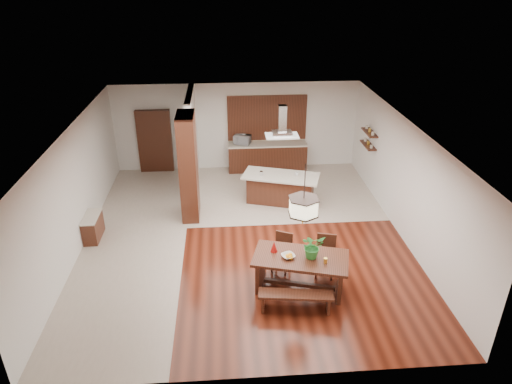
{
  "coord_description": "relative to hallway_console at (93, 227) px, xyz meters",
  "views": [
    {
      "loc": [
        -0.46,
        -9.97,
        6.21
      ],
      "look_at": [
        0.3,
        0.0,
        1.25
      ],
      "focal_mm": 32.0,
      "sensor_mm": 36.0,
      "label": 1
    }
  ],
  "objects": [
    {
      "name": "range_hood",
      "position": [
        4.96,
        1.6,
        2.15
      ],
      "size": [
        0.9,
        0.55,
        0.87
      ],
      "primitive_type": null,
      "color": "silver",
      "rests_on": "room_shell"
    },
    {
      "name": "kitchen_window",
      "position": [
        4.81,
        4.26,
        1.44
      ],
      "size": [
        2.6,
        0.08,
        1.5
      ],
      "primitive_type": "cube",
      "color": "olive",
      "rests_on": "room_shell"
    },
    {
      "name": "dining_chair_right",
      "position": [
        5.5,
        -1.97,
        0.16
      ],
      "size": [
        0.52,
        0.52,
        0.95
      ],
      "primitive_type": null,
      "rotation": [
        0.0,
        0.0,
        -0.26
      ],
      "color": "black",
      "rests_on": "ground"
    },
    {
      "name": "hallway_doorway",
      "position": [
        1.11,
        4.2,
        0.74
      ],
      "size": [
        1.1,
        0.2,
        2.1
      ],
      "primitive_type": "cube",
      "color": "black",
      "rests_on": "ground"
    },
    {
      "name": "dining_table",
      "position": [
        4.87,
        -2.41,
        0.28
      ],
      "size": [
        2.14,
        1.47,
        0.81
      ],
      "rotation": [
        0.0,
        0.0,
        -0.27
      ],
      "color": "black",
      "rests_on": "ground"
    },
    {
      "name": "tile_hallway",
      "position": [
        1.06,
        -0.2,
        -0.31
      ],
      "size": [
        2.5,
        9.0,
        0.01
      ],
      "primitive_type": "cube",
      "color": "#BBAB9B",
      "rests_on": "ground"
    },
    {
      "name": "kitchen_island",
      "position": [
        4.96,
        1.6,
        0.14
      ],
      "size": [
        2.32,
        1.54,
        0.88
      ],
      "rotation": [
        0.0,
        0.0,
        -0.31
      ],
      "color": "black",
      "rests_on": "ground"
    },
    {
      "name": "microwave",
      "position": [
        3.97,
        4.02,
        0.78
      ],
      "size": [
        0.62,
        0.53,
        0.29
      ],
      "primitive_type": "imported",
      "rotation": [
        0.0,
        0.0,
        -0.38
      ],
      "color": "silver",
      "rests_on": "rear_counter"
    },
    {
      "name": "pendant_lantern",
      "position": [
        4.87,
        -2.41,
        1.93
      ],
      "size": [
        0.64,
        0.64,
        1.31
      ],
      "primitive_type": null,
      "color": "beige",
      "rests_on": "room_shell"
    },
    {
      "name": "dining_chair_left",
      "position": [
        4.57,
        -1.7,
        0.13
      ],
      "size": [
        0.53,
        0.53,
        0.9
      ],
      "primitive_type": null,
      "rotation": [
        0.0,
        0.0,
        -0.45
      ],
      "color": "black",
      "rests_on": "ground"
    },
    {
      "name": "fruit_bowl",
      "position": [
        4.61,
        -2.41,
        0.53
      ],
      "size": [
        0.35,
        0.35,
        0.07
      ],
      "primitive_type": "imported",
      "rotation": [
        0.0,
        0.0,
        0.4
      ],
      "color": "beige",
      "rests_on": "dining_table"
    },
    {
      "name": "partition_stub",
      "position": [
        2.41,
        3.1,
        1.14
      ],
      "size": [
        0.18,
        2.4,
        2.9
      ],
      "primitive_type": "cube",
      "color": "silver",
      "rests_on": "ground"
    },
    {
      "name": "foliage_plant",
      "position": [
        5.1,
        -2.43,
        0.76
      ],
      "size": [
        0.59,
        0.56,
        0.52
      ],
      "primitive_type": "imported",
      "rotation": [
        0.0,
        0.0,
        0.4
      ],
      "color": "#287A2D",
      "rests_on": "dining_table"
    },
    {
      "name": "tile_kitchen",
      "position": [
        5.06,
        2.3,
        -0.31
      ],
      "size": [
        5.5,
        4.0,
        0.01
      ],
      "primitive_type": "cube",
      "color": "#BBAB9B",
      "rests_on": "ground"
    },
    {
      "name": "partition_pier",
      "position": [
        2.41,
        1.0,
        1.14
      ],
      "size": [
        0.45,
        1.0,
        2.9
      ],
      "primitive_type": "cube",
      "color": "black",
      "rests_on": "ground"
    },
    {
      "name": "room_shell",
      "position": [
        3.81,
        -0.2,
        1.75
      ],
      "size": [
        9.0,
        9.04,
        2.92
      ],
      "color": "#3D140B",
      "rests_on": "ground"
    },
    {
      "name": "shelf_lower",
      "position": [
        7.68,
        2.4,
        1.08
      ],
      "size": [
        0.26,
        0.9,
        0.04
      ],
      "primitive_type": "cube",
      "color": "black",
      "rests_on": "room_shell"
    },
    {
      "name": "gold_ornament",
      "position": [
        5.33,
        -2.65,
        0.55
      ],
      "size": [
        0.09,
        0.09,
        0.11
      ],
      "primitive_type": "cylinder",
      "rotation": [
        0.0,
        0.0,
        0.24
      ],
      "color": "gold",
      "rests_on": "dining_table"
    },
    {
      "name": "hallway_console",
      "position": [
        0.0,
        0.0,
        0.0
      ],
      "size": [
        0.37,
        0.88,
        0.63
      ],
      "primitive_type": "cube",
      "color": "black",
      "rests_on": "ground"
    },
    {
      "name": "rear_counter",
      "position": [
        4.81,
        4.0,
        0.16
      ],
      "size": [
        2.6,
        0.62,
        0.95
      ],
      "color": "black",
      "rests_on": "ground"
    },
    {
      "name": "napkin_cone",
      "position": [
        4.34,
        -2.16,
        0.62
      ],
      "size": [
        0.18,
        0.18,
        0.24
      ],
      "primitive_type": "cone",
      "rotation": [
        0.0,
        0.0,
        -0.21
      ],
      "color": "#9E0E0B",
      "rests_on": "dining_table"
    },
    {
      "name": "island_cup",
      "position": [
        5.39,
        1.5,
        0.62
      ],
      "size": [
        0.12,
        0.12,
        0.09
      ],
      "primitive_type": "imported",
      "rotation": [
        0.0,
        0.0,
        0.09
      ],
      "color": "silver",
      "rests_on": "kitchen_island"
    },
    {
      "name": "shelf_upper",
      "position": [
        7.68,
        2.4,
        1.49
      ],
      "size": [
        0.26,
        0.9,
        0.04
      ],
      "primitive_type": "cube",
      "color": "black",
      "rests_on": "room_shell"
    },
    {
      "name": "dining_bench",
      "position": [
        4.68,
        -3.09,
        -0.11
      ],
      "size": [
        1.52,
        0.52,
        0.42
      ],
      "primitive_type": null,
      "rotation": [
        0.0,
        0.0,
        -0.13
      ],
      "color": "black",
      "rests_on": "ground"
    },
    {
      "name": "soffit_band",
      "position": [
        3.81,
        -0.2,
        2.57
      ],
      "size": [
        8.0,
        9.0,
        0.02
      ],
      "primitive_type": "cube",
      "color": "#3E1C0F",
      "rests_on": "room_shell"
    }
  ]
}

